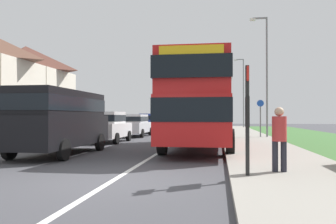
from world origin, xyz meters
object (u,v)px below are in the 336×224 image
parked_car_white (108,126)px  double_decker_bus (200,101)px  parked_van_black (60,117)px  street_lamp_mid (265,69)px  parked_car_silver (134,124)px  cycle_route_sign (260,117)px  pedestrian_at_stop (279,136)px  parked_car_blue (151,122)px  street_lamp_far (243,89)px  bus_stop_sign (247,112)px

parked_car_white → double_decker_bus: bearing=-29.0°
parked_van_black → street_lamp_mid: bearing=49.9°
parked_car_silver → cycle_route_sign: bearing=-6.3°
parked_van_black → cycle_route_sign: cycle_route_sign is taller
double_decker_bus → pedestrian_at_stop: bearing=-71.4°
cycle_route_sign → street_lamp_mid: street_lamp_mid is taller
parked_car_white → parked_car_blue: parked_car_white is taller
street_lamp_far → pedestrian_at_stop: bearing=-92.5°
parked_van_black → cycle_route_sign: (8.64, 10.64, 0.01)m
parked_car_blue → street_lamp_far: (8.82, 12.66, 3.86)m
pedestrian_at_stop → cycle_route_sign: bearing=85.0°
parked_van_black → bus_stop_sign: (6.58, -4.29, 0.12)m
parked_car_silver → cycle_route_sign: cycle_route_sign is taller
double_decker_bus → parked_car_silver: size_ratio=2.15×
street_lamp_mid → cycle_route_sign: bearing=177.6°
parked_car_silver → street_lamp_mid: (9.00, -0.97, 3.63)m
parked_car_white → street_lamp_far: size_ratio=0.47×
double_decker_bus → cycle_route_sign: (3.54, 7.51, -0.71)m
parked_van_black → parked_car_silver: 11.61m
parked_car_silver → street_lamp_far: 20.86m
parked_car_white → parked_car_silver: parked_car_white is taller
parked_car_blue → street_lamp_mid: bearing=-37.2°
pedestrian_at_stop → street_lamp_mid: bearing=83.7°
double_decker_bus → parked_car_white: 6.13m
cycle_route_sign → street_lamp_mid: size_ratio=0.32×
street_lamp_mid → parked_car_white: bearing=-153.3°
double_decker_bus → parked_car_blue: size_ratio=2.27×
parked_car_white → street_lamp_far: (9.01, 24.02, 3.85)m
double_decker_bus → parked_van_black: size_ratio=1.78×
parked_car_white → parked_car_blue: size_ratio=0.92×
parked_car_white → parked_car_silver: size_ratio=0.87×
double_decker_bus → parked_car_white: (-5.26, 2.91, -1.21)m
parked_car_silver → bus_stop_sign: bus_stop_sign is taller
bus_stop_sign → street_lamp_far: 34.58m
street_lamp_mid → street_lamp_far: size_ratio=0.94×
parked_car_blue → bus_stop_sign: bus_stop_sign is taller
parked_car_silver → parked_car_white: bearing=-91.2°
bus_stop_sign → double_decker_bus: bearing=101.3°
bus_stop_sign → parked_car_silver: bearing=112.6°
parked_car_white → parked_car_blue: (0.19, 11.36, -0.01)m
pedestrian_at_stop → cycle_route_sign: cycle_route_sign is taller
double_decker_bus → parked_car_blue: (-5.07, 14.27, -1.22)m
pedestrian_at_stop → bus_stop_sign: 1.17m
parked_car_silver → parked_van_black: bearing=-89.8°
pedestrian_at_stop → parked_car_silver: bearing=115.9°
pedestrian_at_stop → street_lamp_far: 33.96m
parked_van_black → street_lamp_far: bearing=73.6°
parked_car_silver → pedestrian_at_stop: size_ratio=2.72×
parked_car_white → bus_stop_sign: bearing=-56.9°
parked_van_black → bus_stop_sign: 7.86m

